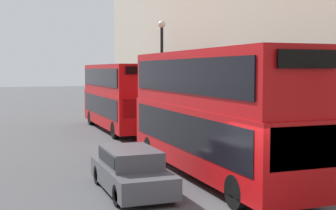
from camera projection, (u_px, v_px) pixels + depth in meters
bus_leading at (213, 108)px, 17.08m from camera, size 2.59×11.04×4.62m
bus_second_in_queue at (119, 94)px, 30.21m from camera, size 2.59×10.39×4.26m
car_dark_sedan at (131, 169)px, 15.10m from camera, size 1.79×4.35×1.40m
street_lamp at (162, 65)px, 27.96m from camera, size 0.44×0.44×6.85m
pedestrian at (219, 137)px, 22.25m from camera, size 0.36×0.36×1.61m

